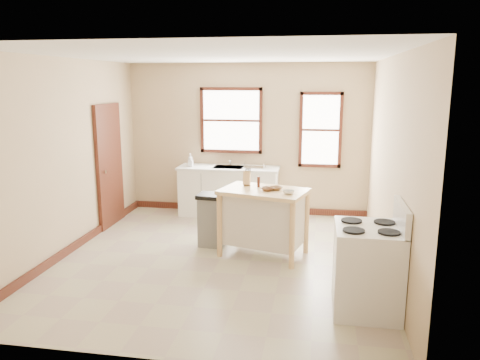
# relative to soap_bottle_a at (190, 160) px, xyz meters

# --- Properties ---
(floor) EXTENTS (5.00, 5.00, 0.00)m
(floor) POSITION_rel_soap_bottle_a_xyz_m (1.02, -2.18, -1.04)
(floor) COLOR tan
(floor) RESTS_ON ground
(ceiling) EXTENTS (5.00, 5.00, 0.00)m
(ceiling) POSITION_rel_soap_bottle_a_xyz_m (1.02, -2.18, 1.76)
(ceiling) COLOR white
(ceiling) RESTS_ON ground
(wall_back) EXTENTS (4.50, 0.04, 2.80)m
(wall_back) POSITION_rel_soap_bottle_a_xyz_m (1.02, 0.32, 0.36)
(wall_back) COLOR tan
(wall_back) RESTS_ON ground
(wall_left) EXTENTS (0.04, 5.00, 2.80)m
(wall_left) POSITION_rel_soap_bottle_a_xyz_m (-1.23, -2.18, 0.36)
(wall_left) COLOR tan
(wall_left) RESTS_ON ground
(wall_right) EXTENTS (0.04, 5.00, 2.80)m
(wall_right) POSITION_rel_soap_bottle_a_xyz_m (3.27, -2.18, 0.36)
(wall_right) COLOR tan
(wall_right) RESTS_ON ground
(window_main) EXTENTS (1.17, 0.06, 1.22)m
(window_main) POSITION_rel_soap_bottle_a_xyz_m (0.72, 0.30, 0.71)
(window_main) COLOR #3D1410
(window_main) RESTS_ON wall_back
(window_side) EXTENTS (0.77, 0.06, 1.37)m
(window_side) POSITION_rel_soap_bottle_a_xyz_m (2.37, 0.30, 0.56)
(window_side) COLOR #3D1410
(window_side) RESTS_ON wall_back
(door_left) EXTENTS (0.06, 0.90, 2.10)m
(door_left) POSITION_rel_soap_bottle_a_xyz_m (-1.19, -0.88, 0.01)
(door_left) COLOR #3D1410
(door_left) RESTS_ON ground
(baseboard_back) EXTENTS (4.50, 0.04, 0.12)m
(baseboard_back) POSITION_rel_soap_bottle_a_xyz_m (1.02, 0.29, -0.98)
(baseboard_back) COLOR #3D1410
(baseboard_back) RESTS_ON ground
(baseboard_left) EXTENTS (0.04, 5.00, 0.12)m
(baseboard_left) POSITION_rel_soap_bottle_a_xyz_m (-1.20, -2.18, -0.98)
(baseboard_left) COLOR #3D1410
(baseboard_left) RESTS_ON ground
(sink_counter) EXTENTS (1.86, 0.62, 0.92)m
(sink_counter) POSITION_rel_soap_bottle_a_xyz_m (0.72, 0.02, -0.58)
(sink_counter) COLOR white
(sink_counter) RESTS_ON ground
(faucet) EXTENTS (0.03, 0.03, 0.22)m
(faucet) POSITION_rel_soap_bottle_a_xyz_m (0.72, 0.20, -0.01)
(faucet) COLOR silver
(faucet) RESTS_ON sink_counter
(soap_bottle_a) EXTENTS (0.10, 0.10, 0.23)m
(soap_bottle_a) POSITION_rel_soap_bottle_a_xyz_m (0.00, 0.00, 0.00)
(soap_bottle_a) COLOR #B2B2B2
(soap_bottle_a) RESTS_ON sink_counter
(soap_bottle_b) EXTENTS (0.08, 0.08, 0.17)m
(soap_bottle_b) POSITION_rel_soap_bottle_a_xyz_m (0.02, -0.06, -0.03)
(soap_bottle_b) COLOR #B2B2B2
(soap_bottle_b) RESTS_ON sink_counter
(dish_rack) EXTENTS (0.45, 0.39, 0.09)m
(dish_rack) POSITION_rel_soap_bottle_a_xyz_m (1.21, -0.01, -0.07)
(dish_rack) COLOR silver
(dish_rack) RESTS_ON sink_counter
(kitchen_island) EXTENTS (1.34, 1.04, 0.97)m
(kitchen_island) POSITION_rel_soap_bottle_a_xyz_m (1.60, -1.90, -0.55)
(kitchen_island) COLOR #DAB680
(kitchen_island) RESTS_ON ground
(knife_block) EXTENTS (0.10, 0.10, 0.20)m
(knife_block) POSITION_rel_soap_bottle_a_xyz_m (1.32, -1.67, 0.03)
(knife_block) COLOR tan
(knife_block) RESTS_ON kitchen_island
(pepper_grinder) EXTENTS (0.06, 0.06, 0.15)m
(pepper_grinder) POSITION_rel_soap_bottle_a_xyz_m (1.51, -1.75, 0.01)
(pepper_grinder) COLOR #451D12
(pepper_grinder) RESTS_ON kitchen_island
(bowl_a) EXTENTS (0.24, 0.24, 0.04)m
(bowl_a) POSITION_rel_soap_bottle_a_xyz_m (1.66, -1.95, -0.05)
(bowl_a) COLOR brown
(bowl_a) RESTS_ON kitchen_island
(bowl_b) EXTENTS (0.25, 0.25, 0.04)m
(bowl_b) POSITION_rel_soap_bottle_a_xyz_m (1.77, -1.89, -0.05)
(bowl_b) COLOR brown
(bowl_b) RESTS_ON kitchen_island
(bowl_c) EXTENTS (0.21, 0.21, 0.05)m
(bowl_c) POSITION_rel_soap_bottle_a_xyz_m (1.96, -2.11, -0.04)
(bowl_c) COLOR silver
(bowl_c) RESTS_ON kitchen_island
(trash_bin) EXTENTS (0.44, 0.38, 0.81)m
(trash_bin) POSITION_rel_soap_bottle_a_xyz_m (0.79, -1.65, -0.63)
(trash_bin) COLOR slate
(trash_bin) RESTS_ON ground
(gas_stove) EXTENTS (0.76, 0.78, 1.22)m
(gas_stove) POSITION_rel_soap_bottle_a_xyz_m (2.91, -3.38, -0.43)
(gas_stove) COLOR silver
(gas_stove) RESTS_ON ground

